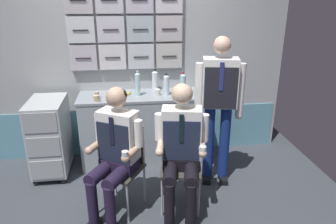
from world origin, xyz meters
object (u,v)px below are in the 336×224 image
water_bottle_short (155,81)px  snack_banana (124,94)px  folding_chair_left (124,158)px  coffee_cup_spare (114,91)px  folding_chair_right (181,156)px  crew_member_right (181,145)px  service_trolley (50,135)px  crew_member_left (115,148)px  crew_member_standing (219,99)px

water_bottle_short → snack_banana: bearing=-157.5°
snack_banana → folding_chair_left: bearing=-91.4°
folding_chair_left → snack_banana: snack_banana is taller
folding_chair_left → coffee_cup_spare: (-0.11, 0.97, 0.42)m
folding_chair_right → crew_member_right: size_ratio=0.65×
service_trolley → crew_member_left: size_ratio=0.72×
water_bottle_short → crew_member_standing: bearing=-48.5°
folding_chair_left → crew_member_standing: size_ratio=0.51×
folding_chair_right → crew_member_standing: crew_member_standing is taller
folding_chair_left → crew_member_left: bearing=-119.6°
coffee_cup_spare → crew_member_standing: bearing=-29.2°
folding_chair_left → folding_chair_right: 0.58m
coffee_cup_spare → snack_banana: 0.16m
folding_chair_right → water_bottle_short: size_ratio=3.00×
service_trolley → crew_member_left: (0.80, -0.87, 0.22)m
crew_member_standing → snack_banana: (-1.03, 0.56, -0.07)m
folding_chair_left → water_bottle_short: water_bottle_short is taller
folding_chair_left → coffee_cup_spare: size_ratio=11.50×
crew_member_left → crew_member_standing: bearing=22.3°
snack_banana → folding_chair_right: bearing=-58.4°
coffee_cup_spare → folding_chair_left: bearing=-83.6°
folding_chair_right → crew_member_right: (-0.03, -0.16, 0.20)m
snack_banana → service_trolley: bearing=-170.7°
crew_member_right → crew_member_left: bearing=176.0°
water_bottle_short → snack_banana: water_bottle_short is taller
coffee_cup_spare → snack_banana: size_ratio=0.43×
crew_member_left → crew_member_right: 0.63m
snack_banana → crew_member_right: bearing=-63.5°
service_trolley → coffee_cup_spare: (0.77, 0.24, 0.45)m
service_trolley → snack_banana: size_ratio=5.42×
folding_chair_left → crew_member_right: (0.55, -0.18, 0.20)m
service_trolley → folding_chair_right: service_trolley is taller
folding_chair_left → snack_banana: 0.97m
water_bottle_short → coffee_cup_spare: water_bottle_short is taller
folding_chair_right → water_bottle_short: water_bottle_short is taller
crew_member_left → coffee_cup_spare: bearing=91.5°
crew_member_right → coffee_cup_spare: bearing=119.8°
folding_chair_left → water_bottle_short: (0.42, 1.04, 0.52)m
folding_chair_left → water_bottle_short: 1.24m
folding_chair_right → crew_member_right: bearing=-100.3°
water_bottle_short → coffee_cup_spare: (-0.52, -0.07, -0.10)m
service_trolley → coffee_cup_spare: 0.92m
crew_member_right → water_bottle_short: 1.27m
crew_member_left → folding_chair_right: (0.66, 0.11, -0.19)m
crew_member_left → crew_member_standing: size_ratio=0.77×
crew_member_standing → snack_banana: bearing=151.7°
crew_member_right → crew_member_standing: (0.50, 0.51, 0.27)m
folding_chair_right → water_bottle_short: bearing=98.8°
crew_member_right → service_trolley: bearing=147.5°
crew_member_right → crew_member_standing: bearing=45.5°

